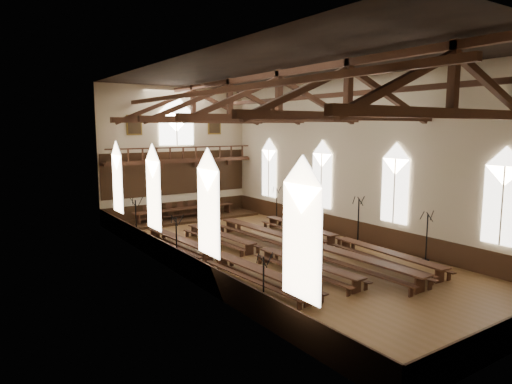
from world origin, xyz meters
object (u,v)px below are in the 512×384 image
candelabrum_left_near (263,298)px  candelabrum_left_far (136,229)px  refectory_row_a (214,255)px  candelabrum_right_far (277,210)px  high_table (185,209)px  refectory_row_d (338,240)px  refectory_row_b (258,249)px  dais (185,219)px  candelabrum_right_near (426,246)px  refectory_row_c (304,245)px  candelabrum_right_mid (358,228)px  candelabrum_left_mid (177,251)px

candelabrum_left_near → candelabrum_left_far: size_ratio=0.87×
refectory_row_a → candelabrum_right_far: size_ratio=5.61×
refectory_row_a → high_table: size_ratio=1.77×
refectory_row_d → candelabrum_right_far: bearing=76.8°
refectory_row_b → candelabrum_left_near: size_ratio=5.72×
refectory_row_d → dais: bearing=106.5°
refectory_row_d → candelabrum_left_far: candelabrum_left_far is taller
candelabrum_left_near → dais: bearing=73.2°
high_table → candelabrum_right_near: candelabrum_right_near is taller
candelabrum_left_near → candelabrum_left_far: bearing=90.0°
refectory_row_b → refectory_row_c: (2.36, -0.91, 0.10)m
refectory_row_b → candelabrum_right_far: (6.90, 7.59, 0.27)m
dais → candelabrum_right_mid: bearing=-64.8°
refectory_row_a → candelabrum_left_far: 6.92m
refectory_row_b → candelabrum_right_mid: size_ratio=4.86×
refectory_row_a → high_table: high_table is taller
refectory_row_a → candelabrum_right_far: 12.02m
candelabrum_left_mid → candelabrum_right_mid: (11.10, -1.73, 0.07)m
candelabrum_left_mid → candelabrum_right_far: candelabrum_left_mid is taller
refectory_row_d → candelabrum_left_far: 12.06m
candelabrum_right_mid → candelabrum_left_near: bearing=-152.4°
refectory_row_b → candelabrum_left_near: bearing=-123.2°
candelabrum_right_near → refectory_row_d: bearing=114.7°
candelabrum_right_near → candelabrum_right_mid: bearing=90.0°
refectory_row_d → dais: refectory_row_d is taller
dais → candelabrum_left_mid: 11.71m
dais → candelabrum_right_near: 17.79m
candelabrum_right_far → candelabrum_right_near: bearing=-90.0°
refectory_row_d → refectory_row_a: bearing=171.0°
candelabrum_right_mid → candelabrum_right_far: bearing=90.0°
candelabrum_right_far → candelabrum_left_far: bearing=-176.5°
refectory_row_c → candelabrum_right_near: size_ratio=5.71×
candelabrum_left_mid → candelabrum_right_mid: 11.23m
candelabrum_left_near → candelabrum_right_far: 17.87m
refectory_row_d → candelabrum_left_far: (-9.09, 7.91, 0.31)m
candelabrum_left_far → candelabrum_right_near: bearing=-47.9°
refectory_row_a → refectory_row_b: bearing=-4.3°
dais → high_table: 0.73m
refectory_row_b → candelabrum_right_mid: candelabrum_right_mid is taller
dais → candelabrum_right_mid: candelabrum_right_mid is taller
refectory_row_c → candelabrum_left_mid: bearing=162.8°
candelabrum_left_mid → candelabrum_right_near: candelabrum_right_near is taller
refectory_row_a → candelabrum_left_near: (-1.63, -6.60, 0.21)m
candelabrum_left_mid → candelabrum_right_mid: candelabrum_right_mid is taller
candelabrum_left_mid → refectory_row_d: bearing=-13.1°
candelabrum_right_mid → candelabrum_right_far: candelabrum_right_mid is taller
candelabrum_right_near → candelabrum_left_mid: bearing=149.7°
refectory_row_b → refectory_row_d: refectory_row_d is taller
refectory_row_d → candelabrum_left_near: 10.58m
candelabrum_right_mid → candelabrum_right_near: bearing=-90.0°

